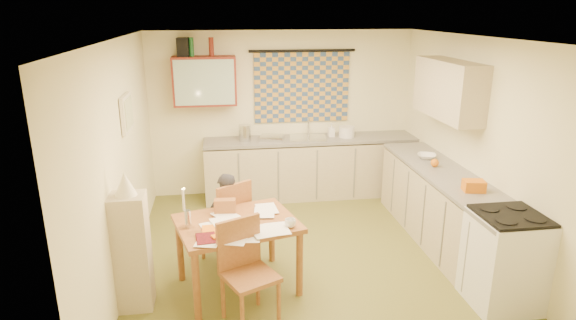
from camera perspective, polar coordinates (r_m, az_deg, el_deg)
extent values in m
cube|color=brown|center=(5.79, 2.40, -11.46)|extent=(4.00, 4.50, 0.02)
cube|color=white|center=(5.08, 2.77, 14.31)|extent=(4.00, 4.50, 0.02)
cube|color=#EDE8B9|center=(7.46, -0.71, 5.54)|extent=(4.00, 0.02, 2.50)
cube|color=#EDE8B9|center=(3.27, 10.19, -10.87)|extent=(4.00, 0.02, 2.50)
cube|color=#EDE8B9|center=(5.31, -19.25, -0.38)|extent=(0.02, 4.50, 2.50)
cube|color=#EDE8B9|center=(6.00, 21.78, 1.34)|extent=(0.02, 4.50, 2.50)
cube|color=#2F4A77|center=(7.40, 1.66, 8.58)|extent=(1.45, 0.03, 1.05)
cylinder|color=black|center=(7.31, 1.72, 12.82)|extent=(1.60, 0.04, 0.04)
cube|color=#611B12|center=(7.13, -9.85, 9.22)|extent=(0.90, 0.34, 0.70)
cube|color=#99B2A5|center=(6.96, -9.87, 9.03)|extent=(0.84, 0.02, 0.64)
cube|color=tan|center=(6.27, 18.49, 7.96)|extent=(0.34, 1.30, 0.70)
cube|color=beige|center=(5.57, -18.59, 5.29)|extent=(0.04, 0.50, 0.40)
cube|color=#EBE8CD|center=(5.57, -18.34, 5.31)|extent=(0.01, 0.42, 0.32)
cube|color=tan|center=(7.45, 2.97, -1.03)|extent=(3.30, 0.60, 0.86)
cube|color=#63615E|center=(7.31, 3.03, 2.46)|extent=(3.30, 0.62, 0.04)
cube|color=tan|center=(6.13, 18.34, -6.10)|extent=(0.60, 2.95, 0.86)
cube|color=#63615E|center=(5.97, 18.76, -1.95)|extent=(0.62, 2.95, 0.04)
cube|color=white|center=(5.18, 24.28, -10.86)|extent=(0.62, 0.62, 0.92)
cube|color=black|center=(4.99, 24.95, -6.00)|extent=(0.59, 0.59, 0.03)
cube|color=silver|center=(7.30, 2.37, 2.29)|extent=(0.61, 0.52, 0.10)
cylinder|color=silver|center=(7.44, 2.44, 3.99)|extent=(0.04, 0.04, 0.28)
cube|color=silver|center=(7.21, -1.91, 2.66)|extent=(0.41, 0.38, 0.06)
cylinder|color=silver|center=(7.15, -5.14, 3.23)|extent=(0.23, 0.23, 0.24)
cylinder|color=white|center=(7.41, 6.97, 3.34)|extent=(0.30, 0.30, 0.16)
imported|color=white|center=(7.39, 5.15, 3.54)|extent=(0.11, 0.11, 0.20)
imported|color=white|center=(6.54, 16.11, 0.43)|extent=(0.40, 0.40, 0.06)
cube|color=orange|center=(5.52, 21.16, -2.87)|extent=(0.25, 0.20, 0.12)
sphere|color=orange|center=(6.22, 17.00, -0.33)|extent=(0.10, 0.10, 0.10)
cube|color=black|center=(7.09, -12.32, 12.95)|extent=(0.17, 0.21, 0.26)
cylinder|color=#195926|center=(7.08, -11.40, 13.00)|extent=(0.08, 0.08, 0.26)
cylinder|color=#611B12|center=(7.07, -9.08, 13.12)|extent=(0.09, 0.09, 0.26)
cube|color=brown|center=(4.90, -6.07, -7.51)|extent=(1.35, 1.15, 0.05)
cube|color=brown|center=(5.56, -7.48, -7.24)|extent=(0.62, 0.62, 0.04)
cube|color=brown|center=(5.31, -6.33, -5.33)|extent=(0.39, 0.28, 0.49)
cube|color=brown|center=(4.50, -4.54, -13.60)|extent=(0.58, 0.58, 0.04)
cube|color=brown|center=(4.52, -5.87, -9.66)|extent=(0.41, 0.23, 0.48)
imported|color=black|center=(5.45, -7.31, -7.03)|extent=(0.61, 0.59, 1.09)
cube|color=tan|center=(4.87, -17.96, -10.37)|extent=(0.32, 0.30, 1.16)
cone|color=beige|center=(4.60, -18.75, -2.70)|extent=(0.20, 0.20, 0.22)
cube|color=brown|center=(5.05, -7.47, -5.50)|extent=(0.23, 0.12, 0.16)
imported|color=white|center=(4.73, 0.27, -7.49)|extent=(0.12, 0.12, 0.09)
imported|color=maroon|center=(4.55, -10.83, -9.30)|extent=(0.23, 0.28, 0.02)
imported|color=orange|center=(4.70, -10.13, -8.40)|extent=(0.22, 0.28, 0.02)
cube|color=orange|center=(4.55, -8.25, -9.03)|extent=(0.14, 0.12, 0.04)
cube|color=black|center=(4.68, -3.15, -8.27)|extent=(0.13, 0.05, 0.02)
cylinder|color=silver|center=(4.80, -11.77, -6.86)|extent=(0.06, 0.06, 0.18)
cylinder|color=white|center=(4.73, -12.29, -4.65)|extent=(0.03, 0.03, 0.22)
sphere|color=#FFCC66|center=(4.66, -12.24, -3.35)|extent=(0.02, 0.02, 0.02)
cube|color=white|center=(4.72, -6.00, -8.17)|extent=(0.31, 0.35, 0.00)
cube|color=white|center=(4.59, -4.66, -8.92)|extent=(0.25, 0.32, 0.00)
cube|color=white|center=(4.82, -6.86, -7.62)|extent=(0.35, 0.36, 0.00)
cube|color=white|center=(4.78, -8.85, -7.93)|extent=(0.29, 0.35, 0.00)
cube|color=white|center=(4.54, -6.15, -9.19)|extent=(0.29, 0.35, 0.00)
cube|color=white|center=(4.82, -7.23, -7.56)|extent=(0.22, 0.31, 0.00)
cube|color=white|center=(4.71, -6.99, -8.15)|extent=(0.36, 0.36, 0.00)
cube|color=white|center=(4.79, -7.28, -7.70)|extent=(0.36, 0.36, 0.00)
cube|color=white|center=(4.53, -9.37, -9.32)|extent=(0.28, 0.34, 0.00)
cube|color=white|center=(5.13, -2.54, -5.77)|extent=(0.23, 0.31, 0.00)
cube|color=white|center=(5.04, -2.84, -6.19)|extent=(0.24, 0.32, 0.00)
cube|color=white|center=(4.67, -1.26, -8.16)|extent=(0.24, 0.32, 0.00)
cube|color=white|center=(4.99, -7.33, -6.53)|extent=(0.33, 0.36, 0.00)
cube|color=white|center=(4.62, -2.97, -8.40)|extent=(0.27, 0.34, 0.00)
cube|color=white|center=(4.83, -7.68, -7.38)|extent=(0.29, 0.35, 0.00)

